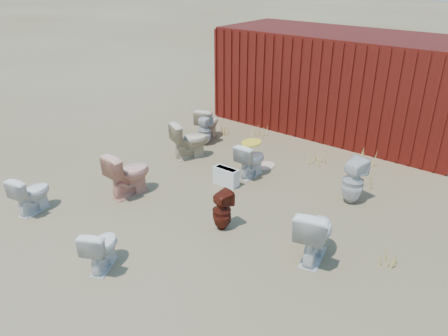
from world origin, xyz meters
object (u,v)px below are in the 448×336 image
Objects in this scene: toilet_front_pink at (128,173)px; toilet_front_c at (101,247)px; toilet_front_maroon at (222,211)px; toilet_back_beige_right at (190,140)px; toilet_back_e at (353,181)px; toilet_back_beige_left at (208,123)px; toilet_back_yellowlid at (251,160)px; toilet_front_e at (315,233)px; toilet_back_a at (204,130)px; shipping_container at (340,82)px; toilet_front_a at (31,193)px; loose_tank at (226,177)px.

toilet_front_pink reaches higher than toilet_front_c.
toilet_back_beige_right is (-2.33, 1.77, 0.08)m from toilet_front_maroon.
toilet_back_e reaches higher than toilet_front_maroon.
toilet_back_beige_left is 0.93× the size of toilet_back_e.
toilet_back_yellowlid is (2.02, -1.03, -0.04)m from toilet_back_beige_left.
toilet_front_e reaches higher than toilet_back_a.
shipping_container reaches higher than toilet_back_e.
toilet_back_yellowlid reaches higher than toilet_front_a.
toilet_front_maroon is at bearing -161.89° from toilet_front_a.
toilet_front_a is (-2.20, -7.10, -0.86)m from shipping_container.
toilet_front_a is at bearing 54.45° from toilet_back_e.
toilet_front_c is 0.85× the size of toilet_back_beige_left.
toilet_front_c is 3.67m from toilet_back_yellowlid.
toilet_front_maroon is at bearing 133.86° from toilet_back_a.
shipping_container is 7.70× the size of toilet_back_beige_left.
toilet_back_beige_left is at bearing -43.28° from toilet_back_beige_right.
toilet_front_pink is at bearing -7.34° from toilet_front_e.
toilet_back_beige_left is (0.10, 4.49, 0.04)m from toilet_front_a.
toilet_back_a is (-0.52, 2.70, -0.07)m from toilet_front_pink.
toilet_back_a is at bearing -43.01° from toilet_front_e.
toilet_back_yellowlid is at bearing 157.93° from toilet_back_a.
shipping_container is 8.58× the size of toilet_back_a.
toilet_back_a is at bearing 141.13° from loose_tank.
toilet_front_a is at bearing 59.69° from toilet_back_yellowlid.
toilet_front_a is 1.04× the size of toilet_front_maroon.
loose_tank is at bearing -125.51° from toilet_front_pink.
toilet_front_a is 3.41m from toilet_back_beige_right.
toilet_back_a is at bearing -30.94° from toilet_front_maroon.
toilet_back_yellowlid is (-2.27, 1.63, -0.07)m from toilet_front_e.
toilet_back_beige_left is (-2.10, -2.61, -0.81)m from shipping_container.
shipping_container is at bearing -118.28° from toilet_front_a.
toilet_front_maroon is at bearing 167.99° from toilet_back_beige_right.
toilet_front_c is at bearing -87.18° from loose_tank.
toilet_back_yellowlid is (-0.76, 1.86, 0.02)m from toilet_front_maroon.
toilet_front_a is at bearing -125.90° from loose_tank.
toilet_front_pink is 2.07m from toilet_front_maroon.
toilet_front_maroon is 2.93m from toilet_back_beige_right.
toilet_front_a is 0.84× the size of toilet_back_beige_right.
toilet_front_pink is at bearing 46.85° from toilet_back_e.
toilet_front_e reaches higher than toilet_front_c.
toilet_front_a is 4.15m from toilet_back_a.
toilet_front_pink is (-1.38, -5.65, -0.78)m from shipping_container.
toilet_back_beige_right reaches higher than toilet_back_yellowlid.
toilet_back_beige_right is (0.24, -0.77, 0.06)m from toilet_back_a.
toilet_back_yellowlid is (1.82, -0.68, 0.00)m from toilet_back_a.
toilet_back_yellowlid is at bearing -91.34° from shipping_container.
toilet_back_beige_left is 2.51m from loose_tank.
toilet_front_e is at bearing -23.86° from loose_tank.
toilet_back_a reaches higher than toilet_front_a.
toilet_front_e is at bearing 145.45° from toilet_back_yellowlid.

